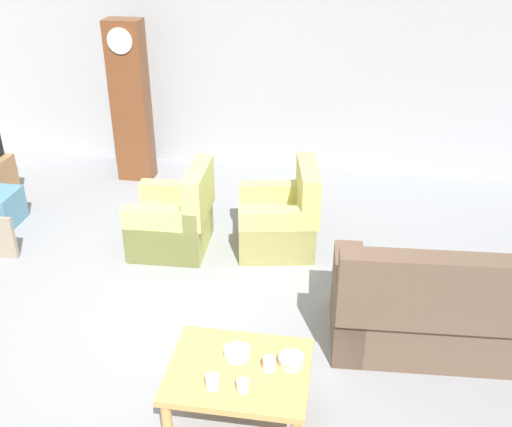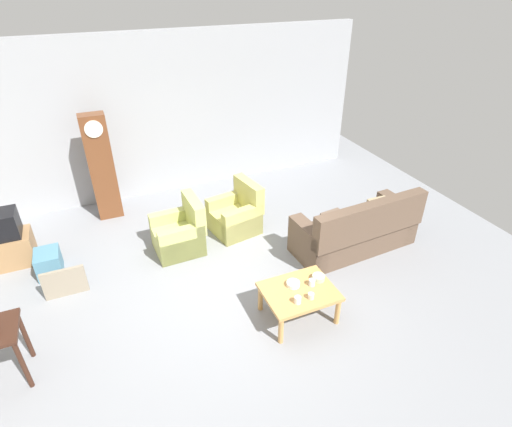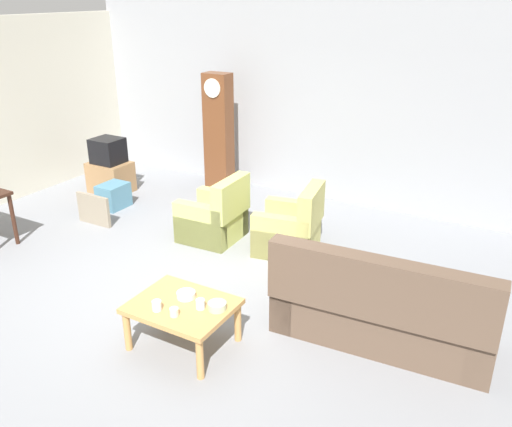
# 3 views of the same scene
# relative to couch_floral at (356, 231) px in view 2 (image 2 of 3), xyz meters

# --- Properties ---
(ground_plane) EXTENTS (10.40, 10.40, 0.00)m
(ground_plane) POSITION_rel_couch_floral_xyz_m (-2.33, -0.13, -0.35)
(ground_plane) COLOR gray
(garage_door_wall) EXTENTS (8.40, 0.16, 3.20)m
(garage_door_wall) POSITION_rel_couch_floral_xyz_m (-2.33, 3.47, 1.25)
(garage_door_wall) COLOR #9EA0A5
(garage_door_wall) RESTS_ON ground_plane
(couch_floral) EXTENTS (2.15, 1.01, 1.04)m
(couch_floral) POSITION_rel_couch_floral_xyz_m (0.00, 0.00, 0.00)
(couch_floral) COLOR brown
(couch_floral) RESTS_ON ground_plane
(armchair_olive_near) EXTENTS (0.82, 0.79, 0.92)m
(armchair_olive_near) POSITION_rel_couch_floral_xyz_m (-2.73, 1.16, -0.05)
(armchair_olive_near) COLOR #B7BC66
(armchair_olive_near) RESTS_ON ground_plane
(armchair_olive_far) EXTENTS (0.91, 0.89, 0.92)m
(armchair_olive_far) POSITION_rel_couch_floral_xyz_m (-1.65, 1.34, -0.05)
(armchair_olive_far) COLOR tan
(armchair_olive_far) RESTS_ON ground_plane
(coffee_table_wood) EXTENTS (0.96, 0.76, 0.47)m
(coffee_table_wood) POSITION_rel_couch_floral_xyz_m (-1.65, -1.02, 0.05)
(coffee_table_wood) COLOR tan
(coffee_table_wood) RESTS_ON ground_plane
(grandfather_clock) EXTENTS (0.44, 0.30, 2.01)m
(grandfather_clock) POSITION_rel_couch_floral_xyz_m (-3.71, 2.80, 0.66)
(grandfather_clock) COLOR brown
(grandfather_clock) RESTS_ON ground_plane
(tv_stand_cabinet) EXTENTS (0.68, 0.52, 0.52)m
(tv_stand_cabinet) POSITION_rel_couch_floral_xyz_m (-5.35, 1.87, -0.09)
(tv_stand_cabinet) COLOR #997047
(tv_stand_cabinet) RESTS_ON ground_plane
(tv_crt) EXTENTS (0.48, 0.44, 0.42)m
(tv_crt) POSITION_rel_couch_floral_xyz_m (-5.35, 1.87, 0.38)
(tv_crt) COLOR black
(tv_crt) RESTS_ON tv_stand_cabinet
(framed_picture_leaning) EXTENTS (0.60, 0.05, 0.46)m
(framed_picture_leaning) POSITION_rel_couch_floral_xyz_m (-4.57, 0.70, -0.12)
(framed_picture_leaning) COLOR gray
(framed_picture_leaning) RESTS_ON ground_plane
(storage_box_blue) EXTENTS (0.36, 0.46, 0.39)m
(storage_box_blue) POSITION_rel_couch_floral_xyz_m (-4.80, 1.35, -0.16)
(storage_box_blue) COLOR teal
(storage_box_blue) RESTS_ON ground_plane
(cup_white_porcelain) EXTENTS (0.09, 0.09, 0.10)m
(cup_white_porcelain) POSITION_rel_couch_floral_xyz_m (-1.78, -1.23, 0.16)
(cup_white_porcelain) COLOR white
(cup_white_porcelain) RESTS_ON coffee_table_wood
(cup_blue_rimmed) EXTENTS (0.09, 0.09, 0.09)m
(cup_blue_rimmed) POSITION_rel_couch_floral_xyz_m (-1.45, -1.00, 0.16)
(cup_blue_rimmed) COLOR silver
(cup_blue_rimmed) RESTS_ON coffee_table_wood
(cup_cream_tall) EXTENTS (0.08, 0.08, 0.08)m
(cup_cream_tall) POSITION_rel_couch_floral_xyz_m (-1.59, -1.22, 0.16)
(cup_cream_tall) COLOR beige
(cup_cream_tall) RESTS_ON coffee_table_wood
(bowl_white_stacked) EXTENTS (0.18, 0.18, 0.06)m
(bowl_white_stacked) POSITION_rel_couch_floral_xyz_m (-1.68, -0.91, 0.14)
(bowl_white_stacked) COLOR white
(bowl_white_stacked) RESTS_ON coffee_table_wood
(bowl_shallow_green) EXTENTS (0.18, 0.18, 0.07)m
(bowl_shallow_green) POSITION_rel_couch_floral_xyz_m (-1.30, -0.94, 0.15)
(bowl_shallow_green) COLOR #B2C69E
(bowl_shallow_green) RESTS_ON coffee_table_wood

